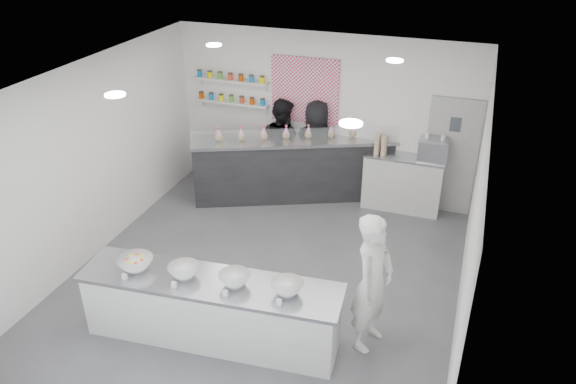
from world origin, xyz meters
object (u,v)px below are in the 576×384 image
object	(u,v)px
espresso_ledge	(402,183)
staff_right	(316,149)
prep_counter	(212,310)
staff_left	(282,145)
woman_prep	(373,283)
espresso_machine	(433,150)
back_bar	(297,168)

from	to	relation	value
espresso_ledge	staff_right	world-z (taller)	staff_right
prep_counter	staff_left	bearing A→B (deg)	92.99
woman_prep	espresso_machine	bearing A→B (deg)	10.97
woman_prep	staff_left	bearing A→B (deg)	49.53
staff_left	prep_counter	bearing A→B (deg)	122.75
staff_left	staff_right	distance (m)	0.67
prep_counter	staff_left	distance (m)	4.29
prep_counter	staff_right	distance (m)	4.25
espresso_ledge	espresso_machine	size ratio (longest dim) A/B	2.81
back_bar	woman_prep	world-z (taller)	woman_prep
prep_counter	staff_right	xyz separation A→B (m)	(0.08, 4.23, 0.47)
back_bar	staff_left	xyz separation A→B (m)	(-0.38, 0.25, 0.31)
prep_counter	espresso_machine	world-z (taller)	espresso_machine
back_bar	woman_prep	size ratio (longest dim) A/B	2.07
back_bar	staff_right	size ratio (longest dim) A/B	2.08
prep_counter	woman_prep	size ratio (longest dim) A/B	1.78
prep_counter	woman_prep	world-z (taller)	woman_prep
staff_right	espresso_machine	bearing A→B (deg)	167.12
prep_counter	woman_prep	distance (m)	2.03
staff_left	espresso_ledge	bearing A→B (deg)	-156.87
espresso_machine	back_bar	bearing A→B (deg)	-175.65
prep_counter	staff_left	size ratio (longest dim) A/B	1.82
espresso_machine	staff_right	distance (m)	2.10
back_bar	woman_prep	distance (m)	4.00
espresso_ledge	woman_prep	xyz separation A→B (m)	(0.18, -3.58, 0.40)
prep_counter	espresso_machine	size ratio (longest dim) A/B	6.65
staff_left	staff_right	world-z (taller)	staff_right
prep_counter	espresso_ledge	bearing A→B (deg)	62.82
espresso_ledge	espresso_machine	xyz separation A→B (m)	(0.46, 0.00, 0.70)
staff_left	staff_right	size ratio (longest dim) A/B	0.98
espresso_machine	woman_prep	world-z (taller)	woman_prep
espresso_machine	staff_left	world-z (taller)	staff_left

